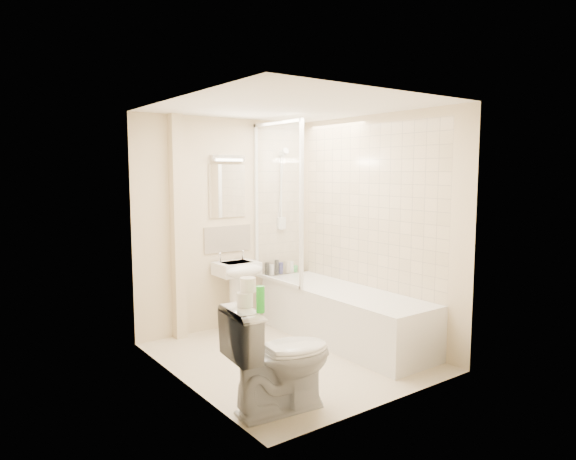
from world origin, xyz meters
TOP-DOWN VIEW (x-y plane):
  - floor at (0.00, 0.00)m, footprint 2.50×2.50m
  - wall_back at (0.00, 1.25)m, footprint 2.20×0.02m
  - wall_left at (-1.10, 0.00)m, footprint 0.02×2.50m
  - wall_right at (1.10, 0.00)m, footprint 0.02×2.50m
  - ceiling at (0.00, 0.00)m, footprint 2.20×2.50m
  - tile_back at (0.75, 1.24)m, footprint 0.70×0.01m
  - tile_right at (1.09, 0.06)m, footprint 0.01×2.10m
  - pipe_boxing at (-0.62, 1.19)m, footprint 0.12×0.12m
  - splashback at (0.01, 1.24)m, footprint 0.60×0.02m
  - mirror at (0.01, 1.24)m, footprint 0.46×0.01m
  - strip_light at (0.01, 1.22)m, footprint 0.42×0.07m
  - bathtub at (0.75, 0.06)m, footprint 0.70×2.10m
  - shower_screen at (0.40, 0.80)m, footprint 0.04×0.92m
  - shower_fixture at (0.75, 1.19)m, footprint 0.10×0.16m
  - pedestal_sink at (0.01, 1.01)m, footprint 0.46×0.45m
  - bottle_black_a at (0.50, 1.16)m, footprint 0.05×0.05m
  - bottle_white_a at (0.57, 1.16)m, footprint 0.06×0.06m
  - bottle_black_b at (0.64, 1.16)m, footprint 0.05×0.05m
  - bottle_blue at (0.70, 1.16)m, footprint 0.06×0.06m
  - bottle_cream at (0.81, 1.16)m, footprint 0.06×0.06m
  - bottle_white_b at (0.87, 1.16)m, footprint 0.06×0.06m
  - bottle_green at (0.92, 1.16)m, footprint 0.07×0.07m
  - toilet at (-0.72, -0.85)m, footprint 0.65×0.92m
  - toilet_roll_lower at (-0.99, -0.79)m, footprint 0.12×0.12m
  - toilet_roll_upper at (-0.95, -0.78)m, footprint 0.12×0.12m
  - green_bottle at (-0.98, -0.99)m, footprint 0.06×0.06m

SIDE VIEW (x-z plane):
  - floor at x=0.00m, z-range 0.00..0.00m
  - bathtub at x=0.75m, z-range 0.01..0.56m
  - toilet at x=-0.72m, z-range 0.00..0.83m
  - bottle_green at x=0.92m, z-range 0.55..0.63m
  - bottle_white_a at x=0.57m, z-range 0.55..0.68m
  - bottle_white_b at x=0.87m, z-range 0.55..0.69m
  - bottle_blue at x=0.70m, z-range 0.55..0.70m
  - bottle_cream at x=0.81m, z-range 0.55..0.70m
  - pedestal_sink at x=0.01m, z-range 0.18..1.08m
  - bottle_black_a at x=0.50m, z-range 0.55..0.71m
  - bottle_black_b at x=0.64m, z-range 0.55..0.73m
  - toilet_roll_lower at x=-0.99m, z-range 0.83..0.94m
  - green_bottle at x=-0.98m, z-range 0.83..1.02m
  - toilet_roll_upper at x=-0.95m, z-range 0.94..1.04m
  - splashback at x=0.01m, z-range 0.88..1.18m
  - wall_back at x=0.00m, z-range 0.00..2.40m
  - wall_left at x=-1.10m, z-range 0.00..2.40m
  - wall_right at x=1.10m, z-range 0.00..2.40m
  - pipe_boxing at x=-0.62m, z-range 0.00..2.40m
  - tile_back at x=0.75m, z-range 0.55..2.30m
  - tile_right at x=1.09m, z-range 0.55..2.30m
  - shower_screen at x=0.40m, z-range 0.55..2.35m
  - shower_fixture at x=0.75m, z-range 1.05..2.04m
  - mirror at x=0.01m, z-range 1.28..1.88m
  - strip_light at x=0.01m, z-range 1.92..1.98m
  - ceiling at x=0.00m, z-range 2.39..2.41m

